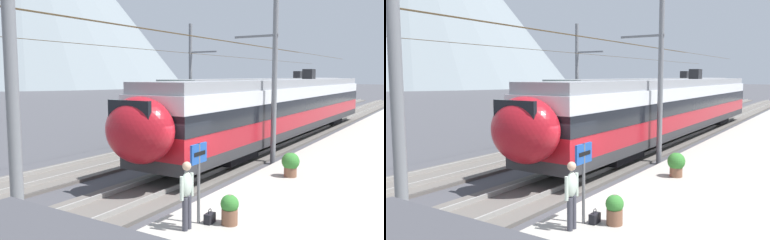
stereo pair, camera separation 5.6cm
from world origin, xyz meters
TOP-DOWN VIEW (x-y plane):
  - ground_plane at (0.00, 0.00)m, footprint 400.00×400.00m
  - platform_slab at (0.00, -4.60)m, footprint 120.00×7.66m
  - track_near at (0.00, 1.58)m, footprint 120.00×3.00m
  - track_far at (0.00, 6.19)m, footprint 120.00×3.00m
  - train_near_platform at (12.89, 1.58)m, footprint 29.32×2.87m
  - train_far_track at (23.69, 6.19)m, footprint 35.20×2.92m
  - catenary_mast_west at (-6.74, -0.13)m, footprint 43.93×2.16m
  - catenary_mast_mid at (6.22, -0.15)m, footprint 43.93×2.16m
  - catenary_mast_far_side at (12.14, 7.95)m, footprint 43.93×2.20m
  - platform_sign at (-2.73, -1.80)m, footprint 0.70×0.08m
  - passenger_walking at (-3.25, -1.78)m, footprint 0.53×0.22m
  - handbag_beside_passenger at (-2.57, -2.03)m, footprint 0.32×0.18m
  - potted_plant_platform_edge at (-2.38, -2.50)m, footprint 0.46×0.46m
  - potted_plant_by_shelter at (3.17, -2.16)m, footprint 0.66×0.66m

SIDE VIEW (x-z plane):
  - ground_plane at x=0.00m, z-range 0.00..0.00m
  - track_near at x=0.00m, z-range -0.07..0.21m
  - track_far at x=0.00m, z-range -0.07..0.21m
  - platform_slab at x=0.00m, z-range 0.00..0.33m
  - handbag_beside_passenger at x=-2.57m, z-range 0.27..0.66m
  - potted_plant_platform_edge at x=-2.38m, z-range 0.37..1.14m
  - potted_plant_by_shelter at x=3.17m, z-range 0.39..1.31m
  - passenger_walking at x=-3.25m, z-range 0.43..2.12m
  - platform_sign at x=-2.73m, z-range 0.81..2.87m
  - train_near_platform at x=12.89m, z-range 0.09..4.36m
  - train_far_track at x=23.69m, z-range 0.10..4.37m
  - catenary_mast_west at x=-6.74m, z-range 0.20..7.59m
  - catenary_mast_far_side at x=12.14m, z-range 0.17..7.75m
  - catenary_mast_mid at x=6.22m, z-range 0.14..8.47m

